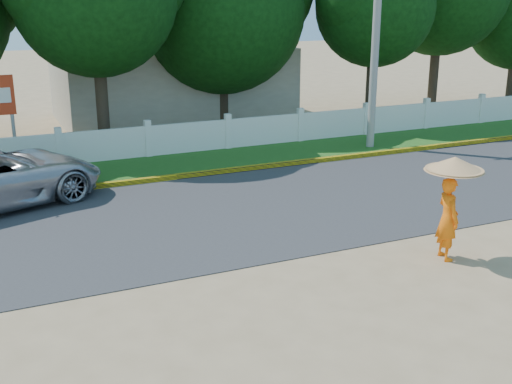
% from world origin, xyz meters
% --- Properties ---
extents(ground, '(120.00, 120.00, 0.00)m').
position_xyz_m(ground, '(0.00, 0.00, 0.00)').
color(ground, '#9E8460').
rests_on(ground, ground).
extents(road, '(60.00, 7.00, 0.02)m').
position_xyz_m(road, '(0.00, 4.50, 0.01)').
color(road, '#38383A').
rests_on(road, ground).
extents(grass_verge, '(60.00, 3.50, 0.03)m').
position_xyz_m(grass_verge, '(0.00, 9.75, 0.01)').
color(grass_verge, '#2D601E').
rests_on(grass_verge, ground).
extents(curb, '(40.00, 0.18, 0.16)m').
position_xyz_m(curb, '(0.00, 8.05, 0.08)').
color(curb, yellow).
rests_on(curb, ground).
extents(fence, '(40.00, 0.10, 1.10)m').
position_xyz_m(fence, '(0.00, 11.20, 0.55)').
color(fence, silver).
rests_on(fence, ground).
extents(building_near, '(10.00, 6.00, 3.20)m').
position_xyz_m(building_near, '(3.00, 18.00, 1.60)').
color(building_near, '#B7AD99').
rests_on(building_near, ground).
extents(utility_pole, '(0.28, 0.28, 7.25)m').
position_xyz_m(utility_pole, '(7.93, 9.27, 3.62)').
color(utility_pole, gray).
rests_on(utility_pole, ground).
extents(monk_with_parasol, '(1.24, 1.24, 2.26)m').
position_xyz_m(monk_with_parasol, '(3.48, -0.27, 1.47)').
color(monk_with_parasol, orange).
rests_on(monk_with_parasol, ground).
extents(tree_row, '(38.55, 8.43, 9.00)m').
position_xyz_m(tree_row, '(3.52, 14.18, 5.07)').
color(tree_row, '#473828').
rests_on(tree_row, ground).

